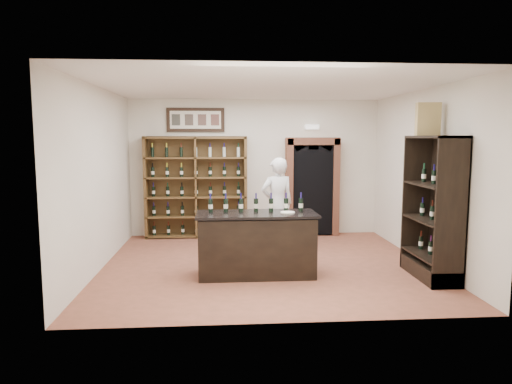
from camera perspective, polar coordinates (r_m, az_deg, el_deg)
floor at (r=7.94m, az=1.21°, el=-9.04°), size 5.50×5.50×0.00m
ceiling at (r=7.68m, az=1.27°, el=13.02°), size 5.50×5.50×0.00m
wall_back at (r=10.15m, az=-0.10°, el=3.04°), size 5.50×0.04×3.00m
wall_left at (r=7.90m, az=-19.05°, el=1.58°), size 0.04×5.00×3.00m
wall_right at (r=8.39m, az=20.30°, el=1.82°), size 0.04×5.00×3.00m
wine_shelf at (r=10.01m, az=-7.48°, el=0.63°), size 2.20×0.38×2.20m
framed_picture at (r=10.10m, az=-7.56°, el=8.93°), size 1.25×0.04×0.52m
arched_doorway at (r=10.18m, az=7.00°, el=0.96°), size 1.17×0.35×2.17m
emergency_light at (r=10.22m, az=7.01°, el=8.07°), size 0.30×0.10×0.10m
tasting_counter at (r=7.22m, az=0.08°, el=-6.60°), size 1.88×0.78×1.00m
counter_bottle_0 at (r=7.22m, az=-5.71°, el=-1.68°), size 0.07×0.07×0.30m
counter_bottle_1 at (r=7.22m, az=-3.80°, el=-1.66°), size 0.07×0.07×0.30m
counter_bottle_2 at (r=7.22m, az=-1.90°, el=-1.64°), size 0.07×0.07×0.30m
counter_bottle_3 at (r=7.24m, az=0.00°, el=-1.62°), size 0.07×0.07×0.30m
counter_bottle_4 at (r=7.26m, az=1.89°, el=-1.60°), size 0.07×0.07×0.30m
counter_bottle_5 at (r=7.29m, az=3.77°, el=-1.58°), size 0.07×0.07×0.30m
counter_bottle_6 at (r=7.32m, az=5.63°, el=-1.55°), size 0.07×0.07×0.30m
side_cabinet at (r=7.58m, az=21.32°, el=-4.41°), size 0.48×1.20×2.20m
shopkeeper at (r=8.82m, az=2.65°, el=-1.50°), size 0.74×0.57×1.79m
plate at (r=7.12m, az=3.97°, el=-2.57°), size 0.22×0.22×0.02m
wine_crate at (r=7.68m, az=20.70°, el=8.51°), size 0.38×0.20×0.51m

